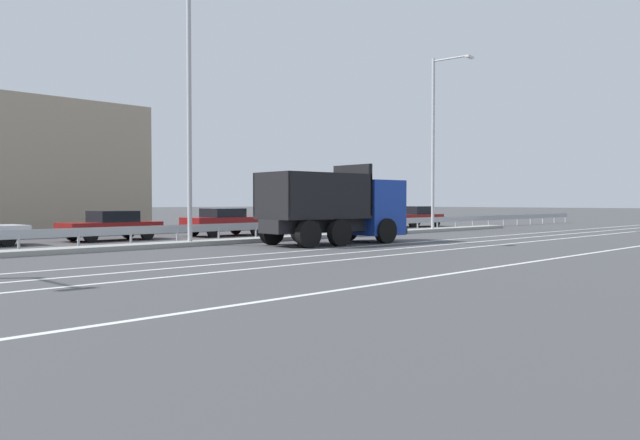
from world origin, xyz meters
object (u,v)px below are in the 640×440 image
object	(u,v)px
street_lamp_2	(436,136)
median_road_sign	(338,210)
street_lamp_1	(192,94)
parked_car_3	(111,225)
parked_car_4	(224,222)
parked_car_5	(293,219)
parked_car_6	(363,217)
dump_truck	(348,212)
parked_car_7	(415,216)

from	to	relation	value
street_lamp_2	median_road_sign	bearing A→B (deg)	179.63
median_road_sign	street_lamp_1	xyz separation A→B (m)	(-8.54, -0.23, 4.54)
parked_car_3	parked_car_4	world-z (taller)	parked_car_4
street_lamp_2	parked_car_3	distance (m)	18.71
parked_car_5	parked_car_6	size ratio (longest dim) A/B	1.03
dump_truck	street_lamp_2	bearing A→B (deg)	111.21
street_lamp_1	parked_car_7	bearing A→B (deg)	13.68
street_lamp_1	street_lamp_2	distance (m)	16.70
median_road_sign	parked_car_6	distance (m)	9.15
street_lamp_1	parked_car_5	size ratio (longest dim) A/B	2.48
median_road_sign	street_lamp_2	size ratio (longest dim) A/B	0.25
parked_car_5	parked_car_6	world-z (taller)	parked_car_6
median_road_sign	parked_car_3	size ratio (longest dim) A/B	0.58
parked_car_6	parked_car_5	bearing A→B (deg)	-93.61
parked_car_4	parked_car_7	world-z (taller)	parked_car_7
parked_car_5	parked_car_4	bearing A→B (deg)	92.13
dump_truck	parked_car_3	distance (m)	10.68
parked_car_3	parked_car_6	distance (m)	16.69
dump_truck	median_road_sign	distance (m)	4.34
street_lamp_2	parked_car_6	size ratio (longest dim) A/B	2.37
street_lamp_2	parked_car_6	world-z (taller)	street_lamp_2
median_road_sign	street_lamp_1	size ratio (longest dim) A/B	0.23
parked_car_3	parked_car_5	world-z (taller)	parked_car_5
dump_truck	parked_car_5	xyz separation A→B (m)	(4.85, 8.71, -0.57)
parked_car_3	parked_car_6	xyz separation A→B (m)	(16.68, -0.40, 0.09)
parked_car_4	parked_car_6	xyz separation A→B (m)	(10.86, 0.14, 0.05)
dump_truck	street_lamp_2	world-z (taller)	street_lamp_2
street_lamp_1	parked_car_6	world-z (taller)	street_lamp_1
parked_car_7	street_lamp_2	bearing A→B (deg)	139.06
median_road_sign	parked_car_4	size ratio (longest dim) A/B	0.60
street_lamp_1	parked_car_4	world-z (taller)	street_lamp_1
median_road_sign	street_lamp_1	world-z (taller)	street_lamp_1
dump_truck	parked_car_6	xyz separation A→B (m)	(10.49, 8.27, -0.54)
parked_car_3	dump_truck	bearing A→B (deg)	-146.00
parked_car_3	parked_car_7	bearing A→B (deg)	-92.52
median_road_sign	parked_car_7	size ratio (longest dim) A/B	0.59
street_lamp_2	parked_car_3	size ratio (longest dim) A/B	2.29
dump_truck	parked_car_5	distance (m)	9.98
dump_truck	street_lamp_2	size ratio (longest dim) A/B	0.66
parked_car_3	parked_car_4	bearing A→B (deg)	-96.87
dump_truck	street_lamp_1	bearing A→B (deg)	-112.98
parked_car_5	parked_car_7	size ratio (longest dim) A/B	1.02
parked_car_5	dump_truck	bearing A→B (deg)	146.75
parked_car_4	parked_car_6	distance (m)	10.86
street_lamp_2	parked_car_6	xyz separation A→B (m)	(-0.53, 5.07, -4.76)
parked_car_3	parked_car_7	world-z (taller)	parked_car_7
parked_car_6	parked_car_7	xyz separation A→B (m)	(5.51, 0.02, -0.06)
street_lamp_2	dump_truck	bearing A→B (deg)	-163.82
parked_car_7	parked_car_4	bearing A→B (deg)	93.96
parked_car_4	parked_car_6	world-z (taller)	parked_car_6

